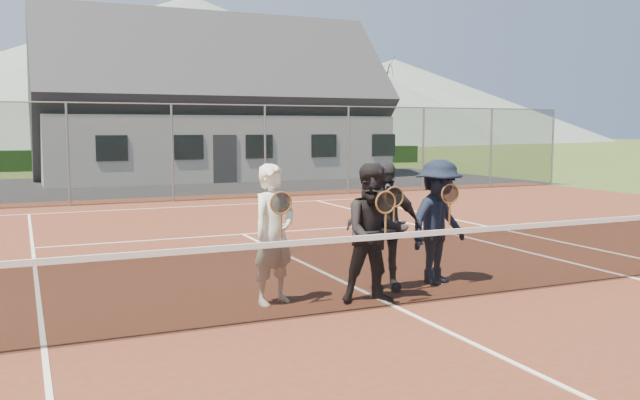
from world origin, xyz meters
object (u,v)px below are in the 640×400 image
at_px(player_a, 274,234).
at_px(clubhouse, 211,91).
at_px(player_c, 384,226).
at_px(player_d, 439,222).
at_px(player_b, 375,233).
at_px(tennis_net, 395,266).

bearing_deg(player_a, clubhouse, 77.05).
xyz_separation_m(player_c, player_d, (0.93, 0.05, -0.00)).
relative_size(player_b, player_d, 1.00).
relative_size(player_a, player_b, 1.00).
height_order(player_a, player_b, same).
bearing_deg(tennis_net, player_d, 36.03).
height_order(tennis_net, player_c, player_c).
bearing_deg(clubhouse, tennis_net, -99.46).
distance_m(clubhouse, player_d, 23.46).
height_order(tennis_net, player_a, player_a).
distance_m(clubhouse, player_a, 24.02).
height_order(tennis_net, player_d, player_d).
height_order(tennis_net, clubhouse, clubhouse).
bearing_deg(clubhouse, player_a, -102.95).
bearing_deg(player_b, player_c, 50.94).
bearing_deg(player_d, tennis_net, -143.97).
bearing_deg(tennis_net, player_b, 109.81).
distance_m(tennis_net, clubhouse, 24.57).
relative_size(tennis_net, player_a, 6.49).
distance_m(player_a, player_d, 2.58).
bearing_deg(player_d, player_b, -157.05).
xyz_separation_m(tennis_net, player_a, (-1.34, 0.78, 0.38)).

